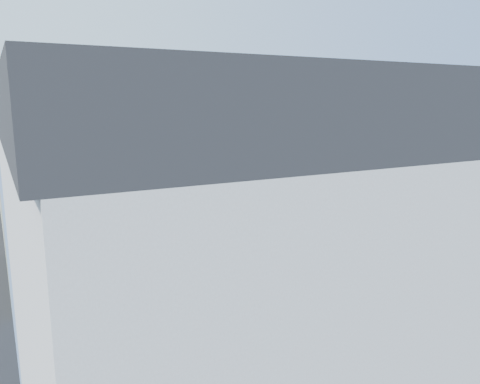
% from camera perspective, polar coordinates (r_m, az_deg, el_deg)
% --- Properties ---
extents(ground, '(160.00, 160.00, 0.00)m').
position_cam_1_polar(ground, '(26.67, 4.69, -7.06)').
color(ground, black).
rests_on(ground, ground).
extents(road_slab, '(12.00, 70.00, 0.02)m').
position_cam_1_polar(road_slab, '(39.69, -7.04, -1.07)').
color(road_slab, black).
rests_on(road_slab, ground).
extents(curb_left, '(0.30, 70.00, 0.15)m').
position_cam_1_polar(curb_left, '(38.01, -15.59, -1.84)').
color(curb_left, gray).
rests_on(curb_left, ground).
extents(curb_right, '(0.30, 70.00, 0.15)m').
position_cam_1_polar(curb_right, '(42.16, 0.66, -0.19)').
color(curb_right, gray).
rests_on(curb_right, ground).
extents(sidewalk_left, '(2.60, 70.00, 0.15)m').
position_cam_1_polar(sidewalk_left, '(37.77, -17.51, -2.02)').
color(sidewalk_left, gray).
rests_on(sidewalk_left, ground).
extents(sidewalk_right, '(2.60, 70.00, 0.15)m').
position_cam_1_polar(sidewalk_right, '(42.78, 2.19, -0.03)').
color(sidewalk_right, gray).
rests_on(sidewalk_right, ground).
extents(centerline, '(0.12, 70.00, 0.01)m').
position_cam_1_polar(centerline, '(39.69, -7.04, -1.08)').
color(centerline, gold).
rests_on(centerline, ground).
extents(townhouse_row_left, '(5.00, 70.00, 8.50)m').
position_cam_1_polar(townhouse_row_left, '(37.33, -23.24, -2.68)').
color(townhouse_row_left, silver).
rests_on(townhouse_row_left, ground).
extents(townhouse_row_right, '(5.00, 70.00, 8.50)m').
position_cam_1_polar(townhouse_row_right, '(44.79, 6.40, 0.31)').
color(townhouse_row_right, silver).
rests_on(townhouse_row_right, ground).
extents(tree_a, '(4.70, 4.70, 7.31)m').
position_cam_1_polar(tree_a, '(10.59, 18.97, -7.88)').
color(tree_a, black).
rests_on(tree_a, ground).
extents(tree_b, '(4.70, 4.70, 7.18)m').
position_cam_1_polar(tree_b, '(20.40, -6.10, 1.21)').
color(tree_b, black).
rests_on(tree_b, ground).
extents(tree_c, '(4.70, 4.70, 7.41)m').
position_cam_1_polar(tree_c, '(27.24, -11.89, 3.99)').
color(tree_c, black).
rests_on(tree_c, ground).
extents(tree_d, '(4.70, 4.70, 7.77)m').
position_cam_1_polar(tree_d, '(38.78, -16.89, 6.30)').
color(tree_d, black).
rests_on(tree_d, ground).
extents(tree_e, '(4.70, 4.70, 7.09)m').
position_cam_1_polar(tree_e, '(53.29, -19.97, 6.54)').
color(tree_e, black).
rests_on(tree_e, ground).
extents(tree_far_r, '(3.10, 3.10, 5.77)m').
position_cam_1_polar(tree_far_r, '(56.16, -6.33, 6.76)').
color(tree_far_r, black).
rests_on(tree_far_r, ground).
extents(utility_pole_near, '(1.60, 0.26, 10.00)m').
position_cam_1_polar(utility_pole_near, '(24.67, -10.15, 3.60)').
color(utility_pole_near, '#42301E').
rests_on(utility_pole_near, ground).
extents(utility_pole_far, '(1.60, 0.26, 10.00)m').
position_cam_1_polar(utility_pole_far, '(49.97, -19.45, 6.82)').
color(utility_pole_far, '#42301E').
rests_on(utility_pole_far, ground).
extents(fedex_truck, '(2.25, 5.85, 2.81)m').
position_cam_1_polar(fedex_truck, '(30.62, 4.63, -1.65)').
color(fedex_truck, silver).
rests_on(fedex_truck, ground).
extents(lead_sedan, '(1.99, 4.59, 1.46)m').
position_cam_1_polar(lead_sedan, '(38.36, -1.89, -0.32)').
color(lead_sedan, '#222227').
rests_on(lead_sedan, ground).
extents(parked_left_b, '(2.79, 5.49, 1.49)m').
position_cam_1_polar(parked_left_b, '(18.57, 3.27, -12.88)').
color(parked_left_b, black).
rests_on(parked_left_b, ground).
extents(parked_left_c, '(2.17, 4.47, 1.23)m').
position_cam_1_polar(parked_left_c, '(24.80, -5.66, -7.00)').
color(parked_left_c, gray).
rests_on(parked_left_c, ground).
extents(parked_left_d, '(1.77, 4.32, 1.39)m').
position_cam_1_polar(parked_left_d, '(35.77, -12.97, -1.49)').
color(parked_left_d, '#330F0C').
rests_on(parked_left_d, ground).
extents(parked_right_a, '(2.93, 5.52, 1.48)m').
position_cam_1_polar(parked_right_a, '(25.16, 22.09, -7.21)').
color(parked_right_a, '#474C4D').
rests_on(parked_right_a, ground).
extents(parked_right_b, '(2.77, 5.33, 1.44)m').
position_cam_1_polar(parked_right_b, '(28.88, 13.59, -4.44)').
color(parked_right_b, white).
rests_on(parked_right_b, ground).
extents(parked_right_c, '(1.75, 4.56, 1.48)m').
position_cam_1_polar(parked_right_c, '(45.55, -3.36, 1.49)').
color(parked_right_c, black).
rests_on(parked_right_c, ground).
extents(parked_right_d, '(2.43, 5.25, 1.46)m').
position_cam_1_polar(parked_right_d, '(52.70, -6.92, 2.71)').
color(parked_right_d, black).
rests_on(parked_right_d, ground).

